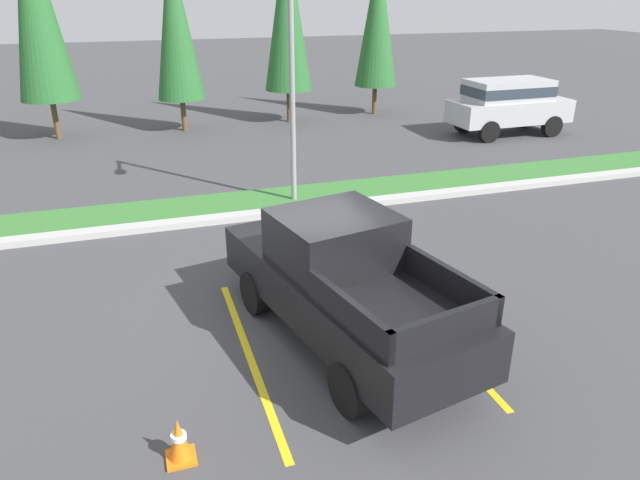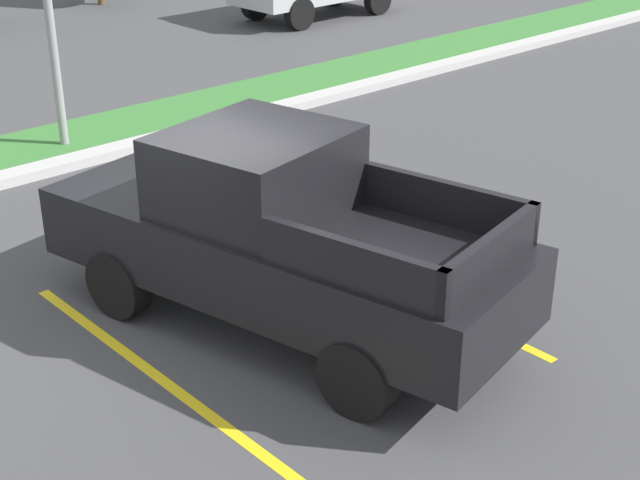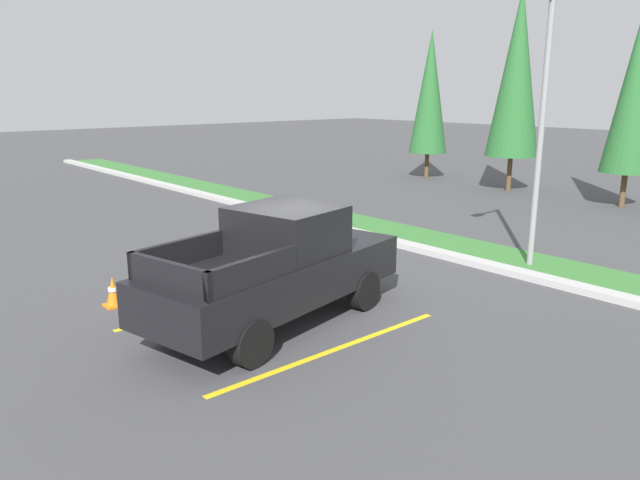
# 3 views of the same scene
# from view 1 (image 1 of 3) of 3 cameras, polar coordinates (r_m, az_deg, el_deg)

# --- Properties ---
(ground_plane) EXTENTS (120.00, 120.00, 0.00)m
(ground_plane) POSITION_cam_1_polar(r_m,az_deg,el_deg) (10.30, -2.36, -7.66)
(ground_plane) COLOR #424244
(parking_line_near) EXTENTS (0.12, 4.80, 0.01)m
(parking_line_near) POSITION_cam_1_polar(r_m,az_deg,el_deg) (9.41, -6.85, -11.13)
(parking_line_near) COLOR yellow
(parking_line_near) RESTS_ON ground
(parking_line_far) EXTENTS (0.12, 4.80, 0.01)m
(parking_line_far) POSITION_cam_1_polar(r_m,az_deg,el_deg) (10.31, 10.43, -8.00)
(parking_line_far) COLOR yellow
(parking_line_far) RESTS_ON ground
(curb_strip) EXTENTS (56.00, 0.40, 0.15)m
(curb_strip) POSITION_cam_1_polar(r_m,az_deg,el_deg) (14.68, -7.70, 2.28)
(curb_strip) COLOR #B2B2AD
(curb_strip) RESTS_ON ground
(grass_median) EXTENTS (56.00, 1.80, 0.06)m
(grass_median) POSITION_cam_1_polar(r_m,az_deg,el_deg) (15.71, -8.45, 3.50)
(grass_median) COLOR #387533
(grass_median) RESTS_ON ground
(pickup_truck_main) EXTENTS (2.93, 5.50, 2.10)m
(pickup_truck_main) POSITION_cam_1_polar(r_m,az_deg,el_deg) (9.26, 2.16, -4.07)
(pickup_truck_main) COLOR black
(pickup_truck_main) RESTS_ON ground
(suv_distant) EXTENTS (4.63, 2.02, 2.10)m
(suv_distant) POSITION_cam_1_polar(r_m,az_deg,el_deg) (24.11, 17.85, 12.59)
(suv_distant) COLOR black
(suv_distant) RESTS_ON ground
(street_light) EXTENTS (0.24, 1.49, 6.13)m
(street_light) POSITION_cam_1_polar(r_m,az_deg,el_deg) (14.88, -2.59, 16.79)
(street_light) COLOR gray
(street_light) RESTS_ON ground
(cypress_tree_left_inner) EXTENTS (2.12, 2.12, 8.16)m
(cypress_tree_left_inner) POSITION_cam_1_polar(r_m,az_deg,el_deg) (24.11, -25.96, 20.05)
(cypress_tree_left_inner) COLOR brown
(cypress_tree_left_inner) RESTS_ON ground
(cypress_tree_center) EXTENTS (1.82, 1.82, 6.99)m
(cypress_tree_center) POSITION_cam_1_polar(r_m,az_deg,el_deg) (24.00, -13.89, 19.92)
(cypress_tree_center) COLOR brown
(cypress_tree_center) RESTS_ON ground
(cypress_tree_right_inner) EXTENTS (1.94, 1.94, 7.47)m
(cypress_tree_right_inner) POSITION_cam_1_polar(r_m,az_deg,el_deg) (25.09, -3.22, 21.28)
(cypress_tree_right_inner) COLOR brown
(cypress_tree_right_inner) RESTS_ON ground
(cypress_tree_rightmost) EXTENTS (1.81, 1.81, 6.97)m
(cypress_tree_rightmost) POSITION_cam_1_polar(r_m,az_deg,el_deg) (26.86, 5.59, 20.72)
(cypress_tree_rightmost) COLOR brown
(cypress_tree_rightmost) RESTS_ON ground
(traffic_cone) EXTENTS (0.36, 0.36, 0.60)m
(traffic_cone) POSITION_cam_1_polar(r_m,az_deg,el_deg) (7.65, -13.52, -18.37)
(traffic_cone) COLOR orange
(traffic_cone) RESTS_ON ground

